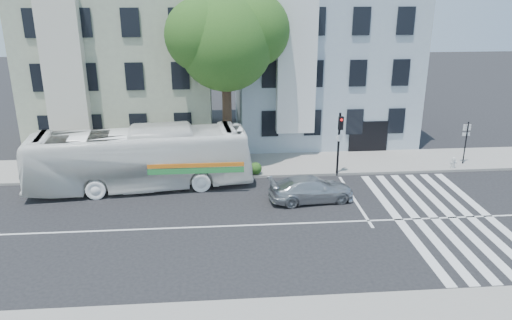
{
  "coord_description": "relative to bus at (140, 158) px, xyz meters",
  "views": [
    {
      "loc": [
        -0.69,
        -21.12,
        10.81
      ],
      "look_at": [
        1.27,
        2.44,
        2.4
      ],
      "focal_mm": 35.0,
      "sensor_mm": 36.0,
      "label": 1
    }
  ],
  "objects": [
    {
      "name": "ground",
      "position": [
        4.9,
        -5.2,
        -1.69
      ],
      "size": [
        120.0,
        120.0,
        0.0
      ],
      "primitive_type": "plane",
      "color": "black",
      "rests_on": "ground"
    },
    {
      "name": "bus",
      "position": [
        0.0,
        0.0,
        0.0
      ],
      "size": [
        4.05,
        12.38,
        3.39
      ],
      "primitive_type": "imported",
      "rotation": [
        0.0,
        0.0,
        1.67
      ],
      "color": "white",
      "rests_on": "ground"
    },
    {
      "name": "street_tree",
      "position": [
        4.96,
        3.54,
        6.14
      ],
      "size": [
        7.3,
        5.9,
        11.1
      ],
      "color": "#2D2116",
      "rests_on": "ground"
    },
    {
      "name": "hedge",
      "position": [
        2.23,
        1.1,
        -1.19
      ],
      "size": [
        8.27,
        3.72,
        0.7
      ],
      "primitive_type": null,
      "rotation": [
        0.0,
        0.0,
        -0.35
      ],
      "color": "#276420",
      "rests_on": "sidewalk_far"
    },
    {
      "name": "fire_hydrant",
      "position": [
        18.54,
        1.1,
        -1.18
      ],
      "size": [
        0.39,
        0.23,
        0.7
      ],
      "rotation": [
        0.0,
        0.0,
        0.13
      ],
      "color": "silver",
      "rests_on": "sidewalk_far"
    },
    {
      "name": "sedan",
      "position": [
        9.09,
        -2.6,
        -1.05
      ],
      "size": [
        2.29,
        4.63,
        1.29
      ],
      "primitive_type": "imported",
      "rotation": [
        0.0,
        0.0,
        1.68
      ],
      "color": "silver",
      "rests_on": "ground"
    },
    {
      "name": "building_left",
      "position": [
        -2.1,
        9.8,
        3.81
      ],
      "size": [
        12.0,
        10.0,
        11.0
      ],
      "primitive_type": "cube",
      "color": "#9DA288",
      "rests_on": "ground"
    },
    {
      "name": "sidewalk_far",
      "position": [
        4.9,
        2.8,
        -1.62
      ],
      "size": [
        80.0,
        4.0,
        0.15
      ],
      "primitive_type": "cube",
      "color": "gray",
      "rests_on": "ground"
    },
    {
      "name": "building_right",
      "position": [
        11.9,
        9.8,
        3.81
      ],
      "size": [
        12.0,
        10.0,
        11.0
      ],
      "primitive_type": "cube",
      "color": "#9DA9BB",
      "rests_on": "ground"
    },
    {
      "name": "traffic_signal",
      "position": [
        11.3,
        0.74,
        0.78
      ],
      "size": [
        0.4,
        0.52,
        3.83
      ],
      "rotation": [
        0.0,
        0.0,
        0.19
      ],
      "color": "black",
      "rests_on": "ground"
    },
    {
      "name": "far_sign_pole",
      "position": [
        19.54,
        1.87,
        0.15
      ],
      "size": [
        0.49,
        0.17,
        2.69
      ],
      "rotation": [
        0.0,
        0.0,
        0.05
      ],
      "color": "black",
      "rests_on": "sidewalk_far"
    }
  ]
}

